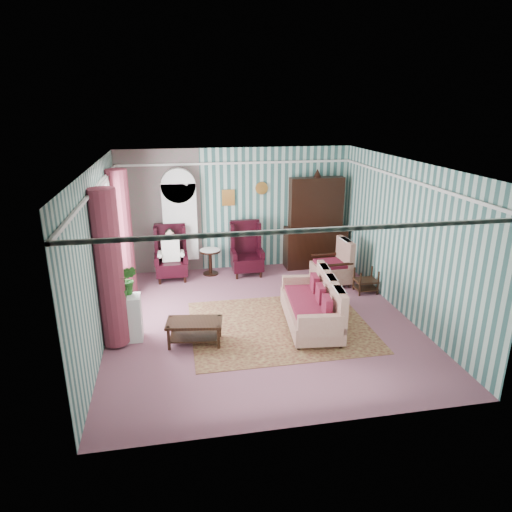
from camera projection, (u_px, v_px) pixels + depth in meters
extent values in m
plane|color=#864E5C|center=(260.00, 320.00, 8.55)|extent=(6.00, 6.00, 0.00)
cube|color=#325C56|center=(237.00, 210.00, 10.88)|extent=(5.50, 0.02, 2.90)
cube|color=#325C56|center=(310.00, 322.00, 5.29)|extent=(5.50, 0.02, 2.90)
cube|color=#325C56|center=(99.00, 255.00, 7.61)|extent=(0.02, 6.00, 2.90)
cube|color=#325C56|center=(404.00, 238.00, 8.56)|extent=(0.02, 6.00, 2.90)
cube|color=beige|center=(261.00, 164.00, 7.62)|extent=(5.50, 6.00, 0.02)
cube|color=#8A465F|center=(160.00, 213.00, 10.56)|extent=(1.90, 0.01, 2.90)
cube|color=silver|center=(261.00, 185.00, 7.73)|extent=(5.50, 6.00, 0.05)
cube|color=white|center=(105.00, 240.00, 8.14)|extent=(0.04, 1.50, 1.90)
cylinder|color=brown|center=(109.00, 269.00, 7.26)|extent=(0.44, 0.44, 2.60)
cylinder|color=brown|center=(121.00, 234.00, 9.21)|extent=(0.44, 0.44, 2.60)
cube|color=#B77230|center=(228.00, 198.00, 10.72)|extent=(0.30, 0.03, 0.38)
cube|color=white|center=(180.00, 227.00, 10.60)|extent=(0.80, 0.28, 2.24)
cube|color=black|center=(316.00, 220.00, 11.03)|extent=(1.50, 0.56, 2.36)
cube|color=black|center=(171.00, 253.00, 10.35)|extent=(0.76, 0.80, 1.25)
cube|color=black|center=(247.00, 249.00, 10.66)|extent=(0.76, 0.80, 1.25)
cylinder|color=black|center=(210.00, 262.00, 10.75)|extent=(0.50, 0.50, 0.60)
cube|color=black|center=(366.00, 280.00, 9.73)|extent=(0.45, 0.38, 0.54)
cube|color=silver|center=(125.00, 318.00, 7.73)|extent=(0.55, 0.35, 0.80)
cube|color=#4F1A1D|center=(280.00, 326.00, 8.32)|extent=(3.20, 2.60, 0.01)
cube|color=beige|center=(311.00, 301.00, 8.18)|extent=(1.19, 1.99, 0.96)
cube|color=beige|center=(332.00, 263.00, 10.11)|extent=(0.92, 0.89, 1.00)
cube|color=black|center=(195.00, 332.00, 7.67)|extent=(0.99, 0.63, 0.41)
imported|color=#1B4D18|center=(120.00, 287.00, 7.42)|extent=(0.44, 0.40, 0.44)
imported|color=#1B4A17|center=(128.00, 280.00, 7.62)|extent=(0.33, 0.30, 0.52)
imported|color=#1D5119|center=(120.00, 286.00, 7.57)|extent=(0.22, 0.22, 0.36)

